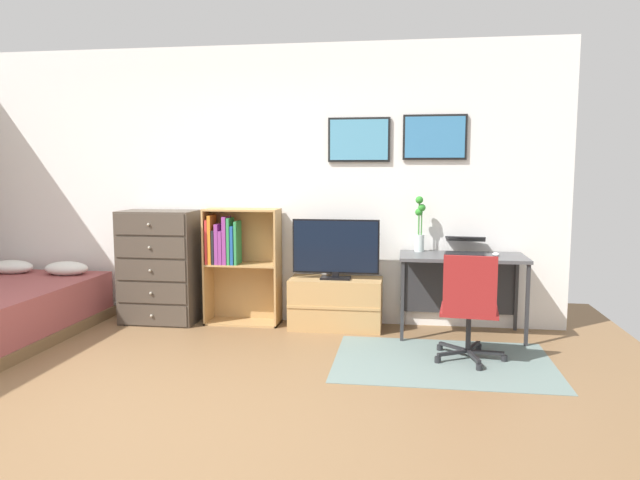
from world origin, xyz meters
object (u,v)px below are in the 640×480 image
at_px(bookshelf, 235,256).
at_px(computer_mouse, 496,254).
at_px(dresser, 160,267).
at_px(bamboo_vase, 420,227).
at_px(laptop, 465,247).
at_px(television, 336,249).
at_px(tv_stand, 336,303).
at_px(desk, 461,269).
at_px(office_chair, 469,305).

height_order(bookshelf, computer_mouse, bookshelf).
height_order(dresser, bamboo_vase, bamboo_vase).
distance_m(laptop, computer_mouse, 0.29).
height_order(television, laptop, television).
relative_size(dresser, bamboo_vase, 2.13).
bearing_deg(bamboo_vase, tv_stand, -173.09).
height_order(dresser, television, dresser).
bearing_deg(bookshelf, desk, -1.64).
bearing_deg(desk, laptop, 52.74).
bearing_deg(bamboo_vase, desk, -15.21).
xyz_separation_m(bookshelf, laptop, (2.19, -0.02, 0.14)).
bearing_deg(tv_stand, bamboo_vase, 6.91).
bearing_deg(laptop, television, -170.70).
height_order(desk, office_chair, office_chair).
relative_size(tv_stand, computer_mouse, 8.35).
distance_m(tv_stand, laptop, 1.32).
xyz_separation_m(dresser, bookshelf, (0.75, 0.07, 0.11)).
height_order(office_chair, laptop, laptop).
bearing_deg(television, computer_mouse, -3.11).
distance_m(bookshelf, tv_stand, 1.08).
bearing_deg(television, tv_stand, 90.00).
distance_m(dresser, bookshelf, 0.76).
xyz_separation_m(television, laptop, (1.19, 0.06, 0.04)).
bearing_deg(desk, computer_mouse, -17.58).
xyz_separation_m(tv_stand, bamboo_vase, (0.77, 0.09, 0.73)).
bearing_deg(bamboo_vase, television, -171.47).
distance_m(desk, computer_mouse, 0.34).
distance_m(tv_stand, television, 0.52).
distance_m(bookshelf, office_chair, 2.34).
relative_size(bookshelf, television, 1.38).
bearing_deg(office_chair, laptop, 93.06).
height_order(tv_stand, bamboo_vase, bamboo_vase).
relative_size(tv_stand, television, 1.06).
relative_size(bookshelf, office_chair, 1.31).
distance_m(dresser, office_chair, 3.01).
relative_size(desk, bamboo_vase, 2.14).
xyz_separation_m(laptop, bamboo_vase, (-0.41, 0.06, 0.17)).
bearing_deg(desk, bookshelf, 178.36).
relative_size(dresser, tv_stand, 1.27).
xyz_separation_m(bookshelf, bamboo_vase, (1.77, 0.04, 0.31)).
bearing_deg(laptop, bamboo_vase, 178.48).
relative_size(bookshelf, desk, 1.01).
bearing_deg(office_chair, computer_mouse, 74.35).
relative_size(dresser, laptop, 2.60).
distance_m(television, computer_mouse, 1.45).
height_order(tv_stand, computer_mouse, computer_mouse).
bearing_deg(tv_stand, bookshelf, 177.00).
distance_m(television, office_chair, 1.45).
bearing_deg(laptop, tv_stand, -171.77).
bearing_deg(computer_mouse, bookshelf, 176.41).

